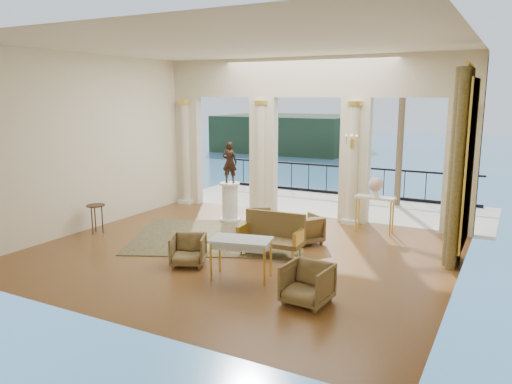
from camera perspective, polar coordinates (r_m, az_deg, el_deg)
The scene contains 23 objects.
floor at distance 11.27m, azimuth -1.77°, elevation -6.88°, with size 9.00×9.00×0.00m, color #532D11.
room_walls at distance 9.79m, azimuth -5.14°, elevation 7.54°, with size 9.00×9.00×9.00m.
arcade at distance 14.20m, azimuth 5.90°, elevation 7.41°, with size 9.00×0.56×4.50m.
terrace at distance 16.40m, azimuth 8.33°, elevation -1.46°, with size 10.00×3.60×0.10m, color #ADA492.
balustrade at distance 17.80m, azimuth 10.11°, elevation 0.98°, with size 9.00×0.06×1.03m.
palm_tree at distance 16.26m, azimuth 16.55°, elevation 12.80°, with size 2.00×2.00×4.50m.
headland at distance 87.06m, azimuth 3.98°, elevation 6.77°, with size 22.00×18.00×6.00m, color black.
sea at distance 70.15m, azimuth 23.37°, elevation 2.39°, with size 160.00×160.00×0.00m, color teal.
curtain at distance 10.95m, azimuth 22.24°, elevation 2.61°, with size 0.33×1.40×4.09m.
window_frame at distance 10.93m, azimuth 23.24°, elevation 2.95°, with size 0.04×1.60×3.40m, color #E5C14B.
wall_sconce at distance 13.46m, azimuth 10.91°, elevation 5.56°, with size 0.30×0.11×0.33m.
rug at distance 12.47m, azimuth -4.31°, elevation -5.10°, with size 4.13×3.21×0.02m, color #2C3418.
armchair_a at distance 10.44m, azimuth -7.75°, elevation -6.43°, with size 0.69×0.64×0.71m, color #443219.
armchair_b at distance 8.55m, azimuth 5.88°, elevation -10.18°, with size 0.74×0.70×0.76m, color #443219.
armchair_c at distance 11.91m, azimuth 5.57°, elevation -4.09°, with size 0.72×0.67×0.74m, color #443219.
armchair_d at distance 12.86m, azimuth 0.41°, elevation -3.12°, with size 0.62×0.58×0.64m, color #443219.
settee at distance 11.00m, azimuth 1.87°, elevation -4.82°, with size 1.45×0.69×0.94m.
game_table at distance 9.53m, azimuth -1.71°, elevation -5.83°, with size 1.26×0.87×0.79m.
pedestal at distance 13.88m, azimuth -2.99°, elevation -1.22°, with size 0.59×0.59×1.09m.
statue at distance 13.68m, azimuth -3.04°, elevation 3.41°, with size 0.41×0.27×1.13m, color black.
console_table at distance 13.03m, azimuth 13.44°, elevation -1.18°, with size 1.00×0.42×0.94m.
urn at distance 12.95m, azimuth 13.53°, elevation 0.73°, with size 0.37×0.37×0.49m.
side_table at distance 13.23m, azimuth -17.83°, elevation -1.85°, with size 0.46×0.46×0.74m.
Camera 1 is at (5.33, -9.31, 3.47)m, focal length 35.00 mm.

